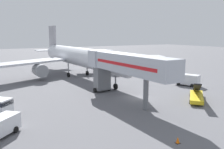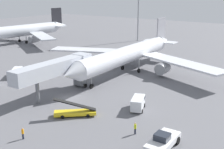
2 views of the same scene
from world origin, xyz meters
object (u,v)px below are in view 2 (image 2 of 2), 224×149
(jet_bridge, at_px, (58,69))
(belt_loader_truck, at_px, (75,112))
(airplane_at_gate, at_px, (130,54))
(ground_crew_worker_foreground, at_px, (135,128))
(service_van_rear_left, at_px, (138,102))
(service_van_mid_left, at_px, (17,72))
(airplane_background, at_px, (21,31))
(ground_crew_worker_midground, at_px, (23,133))
(pushback_tug, at_px, (163,141))

(jet_bridge, xyz_separation_m, belt_loader_truck, (9.60, -6.08, -4.70))
(airplane_at_gate, relative_size, ground_crew_worker_foreground, 27.39)
(service_van_rear_left, height_order, service_van_mid_left, service_van_rear_left)
(belt_loader_truck, xyz_separation_m, airplane_background, (-64.50, 40.64, 4.04))
(service_van_rear_left, bearing_deg, ground_crew_worker_midground, -113.12)
(airplane_at_gate, distance_m, pushback_tug, 38.62)
(jet_bridge, relative_size, airplane_background, 0.42)
(jet_bridge, relative_size, pushback_tug, 2.96)
(belt_loader_truck, distance_m, airplane_background, 76.34)
(pushback_tug, distance_m, ground_crew_worker_midground, 19.76)
(airplane_at_gate, distance_m, belt_loader_truck, 30.13)
(belt_loader_truck, height_order, ground_crew_worker_foreground, belt_loader_truck)
(pushback_tug, distance_m, service_van_mid_left, 45.31)
(airplane_at_gate, distance_m, airplane_background, 58.70)
(ground_crew_worker_foreground, bearing_deg, airplane_background, 152.03)
(jet_bridge, distance_m, pushback_tug, 27.71)
(airplane_background, bearing_deg, jet_bridge, -32.19)
(pushback_tug, xyz_separation_m, airplane_background, (-81.26, 41.85, 3.74))
(ground_crew_worker_foreground, bearing_deg, service_van_rear_left, 117.47)
(ground_crew_worker_foreground, xyz_separation_m, airplane_background, (-76.15, 40.44, 3.84))
(service_van_mid_left, height_order, ground_crew_worker_midground, service_van_mid_left)
(airplane_background, bearing_deg, service_van_rear_left, -24.05)
(ground_crew_worker_midground, bearing_deg, belt_loader_truck, 85.61)
(jet_bridge, xyz_separation_m, airplane_background, (-54.90, 34.56, -0.67))
(jet_bridge, bearing_deg, pushback_tug, -15.45)
(belt_loader_truck, bearing_deg, ground_crew_worker_midground, -94.39)
(service_van_mid_left, relative_size, airplane_background, 0.11)
(airplane_at_gate, xyz_separation_m, ground_crew_worker_midground, (6.17, -39.34, -3.73))
(pushback_tug, xyz_separation_m, belt_loader_truck, (-16.76, 1.21, -0.29))
(ground_crew_worker_midground, bearing_deg, airplane_background, 141.37)
(pushback_tug, relative_size, service_van_rear_left, 1.34)
(service_van_mid_left, distance_m, ground_crew_worker_foreground, 40.01)
(service_van_mid_left, relative_size, ground_crew_worker_foreground, 2.77)
(airplane_at_gate, bearing_deg, service_van_mid_left, -135.85)
(service_van_mid_left, bearing_deg, airplane_at_gate, 44.15)
(belt_loader_truck, distance_m, service_van_rear_left, 11.28)
(pushback_tug, bearing_deg, airplane_background, 152.75)
(jet_bridge, bearing_deg, airplane_at_gate, 83.44)
(airplane_at_gate, bearing_deg, service_van_rear_left, -55.15)
(jet_bridge, xyz_separation_m, ground_crew_worker_foreground, (21.25, -5.88, -4.50))
(ground_crew_worker_foreground, relative_size, ground_crew_worker_midground, 1.05)
(airplane_at_gate, distance_m, service_van_mid_left, 28.58)
(belt_loader_truck, xyz_separation_m, service_van_mid_left, (-27.31, 9.30, 0.36))
(airplane_at_gate, xyz_separation_m, service_van_mid_left, (-20.35, -19.76, -3.52))
(belt_loader_truck, bearing_deg, airplane_at_gate, 103.47)
(service_van_rear_left, distance_m, ground_crew_worker_foreground, 9.49)
(airplane_at_gate, xyz_separation_m, belt_loader_truck, (6.96, -29.05, -3.89))
(airplane_at_gate, distance_m, service_van_rear_left, 25.14)
(ground_crew_worker_foreground, height_order, ground_crew_worker_midground, ground_crew_worker_foreground)
(pushback_tug, bearing_deg, jet_bridge, 164.55)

